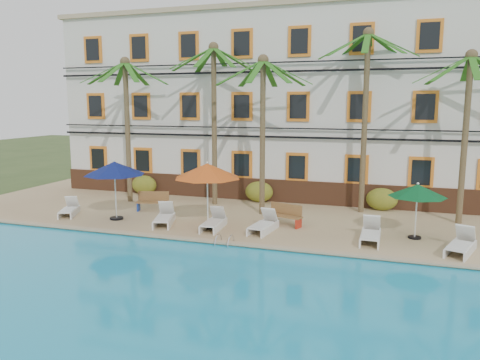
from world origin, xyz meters
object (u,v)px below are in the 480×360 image
(palm_c, at_px, (263,112))
(lounger_f, at_px, (461,245))
(palm_e, at_px, (467,112))
(umbrella_green, at_px, (417,191))
(umbrella_blue, at_px, (114,169))
(palm_d, at_px, (366,96))
(palm_a, at_px, (127,109))
(lounger_d, at_px, (264,224))
(bench_right, at_px, (286,215))
(pool_ladder, at_px, (225,244))
(palm_b, at_px, (214,102))
(lounger_e, at_px, (371,234))
(bench_left, at_px, (152,201))
(lounger_a, at_px, (69,209))
(umbrella_red, at_px, (207,171))
(lounger_c, at_px, (214,222))
(lounger_b, at_px, (164,217))

(palm_c, bearing_deg, lounger_f, -23.22)
(palm_e, bearing_deg, umbrella_green, -121.87)
(lounger_f, bearing_deg, umbrella_blue, 178.13)
(palm_d, bearing_deg, palm_a, -173.90)
(lounger_d, bearing_deg, umbrella_blue, -179.20)
(lounger_f, distance_m, bench_right, 6.84)
(palm_e, bearing_deg, pool_ladder, -144.98)
(lounger_d, bearing_deg, palm_b, 131.55)
(pool_ladder, bearing_deg, lounger_e, 21.33)
(palm_b, bearing_deg, bench_left, -135.73)
(palm_a, bearing_deg, bench_left, -35.98)
(lounger_a, relative_size, lounger_e, 0.94)
(lounger_d, relative_size, lounger_e, 1.00)
(lounger_d, bearing_deg, palm_e, 27.03)
(lounger_d, relative_size, lounger_f, 0.95)
(palm_d, relative_size, lounger_d, 4.36)
(palm_c, height_order, umbrella_red, palm_c)
(umbrella_green, bearing_deg, pool_ladder, -156.07)
(lounger_d, height_order, bench_left, bench_left)
(umbrella_blue, distance_m, umbrella_green, 12.71)
(palm_c, distance_m, umbrella_green, 7.60)
(umbrella_green, relative_size, lounger_c, 1.17)
(palm_a, height_order, lounger_f, palm_a)
(palm_b, height_order, bench_left, palm_b)
(palm_c, relative_size, palm_e, 1.00)
(lounger_a, relative_size, pool_ladder, 2.48)
(palm_d, distance_m, bench_right, 6.81)
(palm_d, relative_size, lounger_a, 4.65)
(palm_c, xyz_separation_m, palm_e, (8.62, 1.00, 0.02))
(umbrella_red, bearing_deg, lounger_b, -177.08)
(umbrella_green, bearing_deg, umbrella_red, -173.09)
(umbrella_green, height_order, pool_ladder, umbrella_green)
(palm_b, bearing_deg, lounger_c, -69.38)
(palm_c, bearing_deg, lounger_a, -160.36)
(lounger_d, xyz_separation_m, lounger_f, (7.27, -0.56, 0.01))
(palm_d, relative_size, umbrella_blue, 3.17)
(palm_d, xyz_separation_m, lounger_d, (-3.54, -4.81, -5.18))
(umbrella_green, bearing_deg, lounger_b, -173.86)
(lounger_f, relative_size, pool_ladder, 2.76)
(palm_b, distance_m, lounger_f, 13.03)
(palm_d, xyz_separation_m, lounger_e, (0.67, -4.92, -5.17))
(bench_left, bearing_deg, lounger_d, -17.58)
(umbrella_red, xyz_separation_m, lounger_d, (2.40, 0.12, -2.10))
(palm_b, distance_m, palm_e, 11.53)
(palm_a, distance_m, palm_b, 4.63)
(lounger_a, height_order, bench_right, bench_right)
(lounger_c, bearing_deg, palm_d, 41.87)
(umbrella_red, height_order, bench_left, umbrella_red)
(palm_d, xyz_separation_m, lounger_f, (3.74, -5.36, -5.18))
(lounger_e, relative_size, lounger_f, 0.96)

